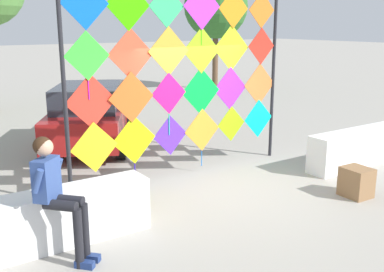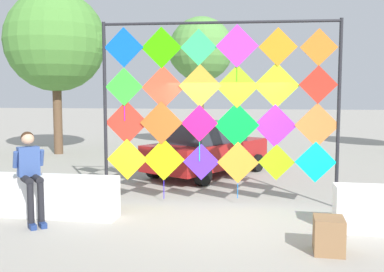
# 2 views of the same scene
# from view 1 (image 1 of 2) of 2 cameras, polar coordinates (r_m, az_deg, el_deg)

# --- Properties ---
(ground) EXTENTS (120.00, 120.00, 0.00)m
(ground) POSITION_cam_1_polar(r_m,az_deg,el_deg) (8.24, 4.50, -6.80)
(ground) COLOR #9E998E
(plaza_ledge_left) EXTENTS (3.30, 0.50, 0.76)m
(plaza_ledge_left) POSITION_cam_1_polar(r_m,az_deg,el_deg) (6.35, -19.82, -10.45)
(plaza_ledge_left) COLOR white
(plaza_ledge_left) RESTS_ON ground
(plaza_ledge_right) EXTENTS (3.30, 0.50, 0.76)m
(plaza_ledge_right) POSITION_cam_1_polar(r_m,az_deg,el_deg) (10.42, 21.28, -1.08)
(plaza_ledge_right) COLOR white
(plaza_ledge_right) RESTS_ON ground
(kite_display_rack) EXTENTS (4.79, 0.36, 3.74)m
(kite_display_rack) POSITION_cam_1_polar(r_m,az_deg,el_deg) (8.48, -0.94, 8.74)
(kite_display_rack) COLOR #232328
(kite_display_rack) RESTS_ON ground
(seated_vendor) EXTENTS (0.75, 0.76, 1.61)m
(seated_vendor) POSITION_cam_1_polar(r_m,az_deg,el_deg) (5.78, -16.63, -6.45)
(seated_vendor) COLOR black
(seated_vendor) RESTS_ON ground
(parked_car) EXTENTS (3.31, 4.16, 1.49)m
(parked_car) POSITION_cam_1_polar(r_m,az_deg,el_deg) (11.30, -12.75, 2.60)
(parked_car) COLOR maroon
(parked_car) RESTS_ON ground
(cardboard_box_large) EXTENTS (0.44, 0.49, 0.51)m
(cardboard_box_large) POSITION_cam_1_polar(r_m,az_deg,el_deg) (8.36, 19.93, -5.47)
(cardboard_box_large) COLOR olive
(cardboard_box_large) RESTS_ON ground
(tree_palm_like) EXTENTS (2.81, 2.81, 5.05)m
(tree_palm_like) POSITION_cam_1_polar(r_m,az_deg,el_deg) (20.68, 2.85, 15.84)
(tree_palm_like) COLOR brown
(tree_palm_like) RESTS_ON ground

